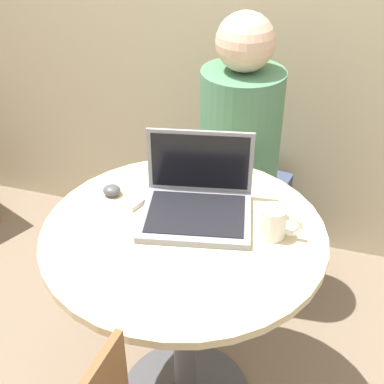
% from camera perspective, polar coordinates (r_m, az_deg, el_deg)
% --- Properties ---
extents(round_table, '(0.82, 0.82, 0.77)m').
position_cam_1_polar(round_table, '(1.66, -0.84, -9.64)').
color(round_table, '#4C4C51').
rests_on(round_table, ground_plane).
extents(laptop, '(0.36, 0.32, 0.22)m').
position_cam_1_polar(laptop, '(1.57, 0.56, -0.83)').
color(laptop, gray).
rests_on(laptop, round_table).
extents(cell_phone, '(0.07, 0.10, 0.02)m').
position_cam_1_polar(cell_phone, '(1.64, -5.98, -0.94)').
color(cell_phone, silver).
rests_on(cell_phone, round_table).
extents(computer_mouse, '(0.06, 0.05, 0.03)m').
position_cam_1_polar(computer_mouse, '(1.68, -8.55, 0.18)').
color(computer_mouse, '#4C4C51').
rests_on(computer_mouse, round_table).
extents(coffee_cup, '(0.12, 0.07, 0.09)m').
position_cam_1_polar(coffee_cup, '(1.50, 8.85, -3.25)').
color(coffee_cup, white).
rests_on(coffee_cup, round_table).
extents(person_seated, '(0.35, 0.49, 1.23)m').
position_cam_1_polar(person_seated, '(2.20, 5.32, 1.05)').
color(person_seated, '#3D4766').
rests_on(person_seated, ground_plane).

